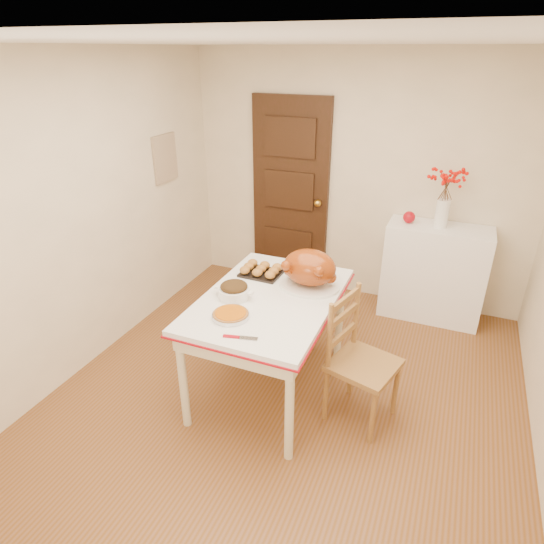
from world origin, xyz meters
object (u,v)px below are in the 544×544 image
at_px(kitchen_table, 270,344).
at_px(turkey_platter, 309,269).
at_px(sideboard, 433,273).
at_px(pumpkin_pie, 231,314).
at_px(chair_oak, 364,362).

relative_size(kitchen_table, turkey_platter, 2.94).
relative_size(sideboard, turkey_platter, 2.03).
bearing_deg(sideboard, pumpkin_pie, -120.57).
bearing_deg(chair_oak, turkey_platter, 75.05).
bearing_deg(chair_oak, kitchen_table, 101.58).
height_order(kitchen_table, turkey_platter, turkey_platter).
relative_size(sideboard, pumpkin_pie, 3.81).
distance_m(sideboard, pumpkin_pie, 2.37).
xyz_separation_m(turkey_platter, pumpkin_pie, (-0.35, -0.62, -0.12)).
relative_size(turkey_platter, pumpkin_pie, 1.88).
bearing_deg(kitchen_table, pumpkin_pie, -109.72).
bearing_deg(sideboard, kitchen_table, -122.70).
bearing_deg(sideboard, chair_oak, -100.58).
distance_m(turkey_platter, pumpkin_pie, 0.72).
bearing_deg(pumpkin_pie, chair_oak, 19.87).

